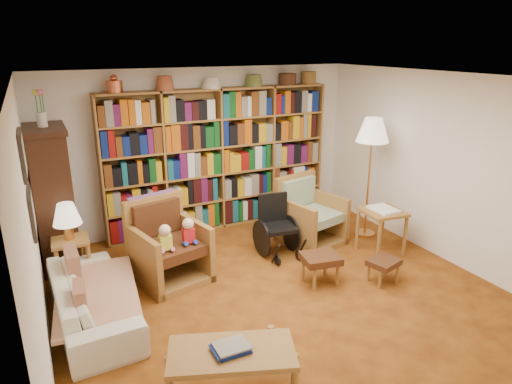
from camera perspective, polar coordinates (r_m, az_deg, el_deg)
floor at (r=5.57m, az=2.91°, el=-12.58°), size 5.00×5.00×0.00m
ceiling at (r=4.80m, az=3.39°, el=13.98°), size 5.00×5.00×0.00m
wall_back at (r=7.25m, az=-6.55°, el=5.35°), size 5.00×0.00×5.00m
wall_front at (r=3.30m, az=25.30°, el=-12.77°), size 5.00×0.00×5.00m
wall_left at (r=4.47m, az=-26.23°, el=-4.76°), size 0.00×5.00×5.00m
wall_right at (r=6.60m, az=22.50°, el=2.76°), size 0.00×5.00×5.00m
bookshelf at (r=7.18m, az=-4.56°, el=4.63°), size 3.60×0.30×2.42m
curio_cabinet at (r=6.46m, az=-24.02°, el=-0.50°), size 0.50×0.95×2.40m
framed_pictures at (r=4.64m, az=-26.66°, el=0.89°), size 0.03×0.52×0.97m
sofa at (r=5.26m, az=-19.80°, el=-12.45°), size 1.85×0.80×0.53m
sofa_throw at (r=5.24m, az=-19.29°, el=-12.03°), size 0.97×1.60×0.04m
cushion_left at (r=5.48m, az=-21.83°, el=-9.22°), size 0.14×0.42×0.41m
cushion_right at (r=4.86m, az=-21.06°, el=-12.77°), size 0.14×0.36×0.35m
side_table_lamp at (r=6.05m, az=-22.08°, el=-6.72°), size 0.44×0.44×0.58m
table_lamp at (r=5.88m, az=-22.60°, el=-2.70°), size 0.33×0.33×0.46m
armchair_leather at (r=5.89m, az=-11.02°, el=-6.58°), size 1.00×1.02×1.03m
armchair_sage at (r=6.86m, az=6.48°, el=-3.08°), size 0.97×0.99×0.98m
wheelchair at (r=6.39m, az=2.59°, el=-4.45°), size 0.49×0.69×0.86m
floor_lamp at (r=6.89m, az=14.37°, el=6.93°), size 0.48×0.48×1.82m
side_table_papers at (r=6.61m, az=15.50°, el=-3.06°), size 0.59×0.59×0.66m
footstool_a at (r=5.70m, az=8.08°, el=-8.45°), size 0.51×0.45×0.38m
footstool_b at (r=5.91m, az=15.66°, el=-8.64°), size 0.43×0.40×0.31m
coffee_table at (r=4.01m, az=-3.06°, el=-19.79°), size 1.16×0.86×0.50m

